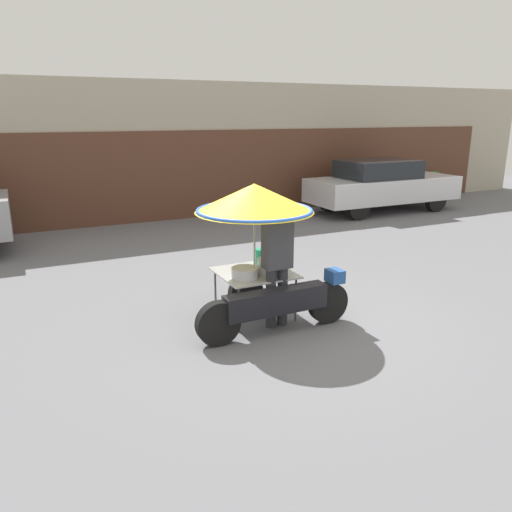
% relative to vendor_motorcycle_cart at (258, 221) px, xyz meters
% --- Properties ---
extents(ground_plane, '(36.00, 36.00, 0.00)m').
position_rel_vendor_motorcycle_cart_xyz_m(ground_plane, '(0.26, -0.22, -1.43)').
color(ground_plane, slate).
extents(shopfront_building, '(28.00, 2.06, 3.70)m').
position_rel_vendor_motorcycle_cart_xyz_m(shopfront_building, '(0.26, 8.30, 0.41)').
color(shopfront_building, '#B2A893').
rests_on(shopfront_building, ground).
extents(vendor_motorcycle_cart, '(2.23, 1.64, 1.92)m').
position_rel_vendor_motorcycle_cart_xyz_m(vendor_motorcycle_cart, '(0.00, 0.00, 0.00)').
color(vendor_motorcycle_cart, black).
rests_on(vendor_motorcycle_cart, ground).
extents(vendor_person, '(0.38, 0.23, 1.69)m').
position_rel_vendor_motorcycle_cart_xyz_m(vendor_person, '(0.12, -0.35, -0.47)').
color(vendor_person, '#2D2D33').
rests_on(vendor_person, ground).
extents(parked_car, '(4.61, 1.70, 1.53)m').
position_rel_vendor_motorcycle_cart_xyz_m(parked_car, '(6.91, 5.71, -0.63)').
color(parked_car, black).
rests_on(parked_car, ground).
extents(potted_plant, '(0.74, 0.74, 0.93)m').
position_rel_vendor_motorcycle_cart_xyz_m(potted_plant, '(10.13, 6.86, -0.91)').
color(potted_plant, '#2D2D33').
rests_on(potted_plant, ground).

